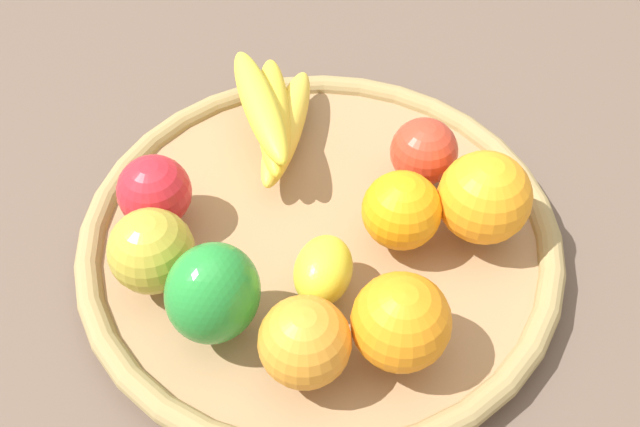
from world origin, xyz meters
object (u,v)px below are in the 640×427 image
(banana_bunch, at_px, (273,116))
(lemon_0, at_px, (323,270))
(orange_3, at_px, (402,210))
(apple_1, at_px, (152,253))
(orange_0, at_px, (401,322))
(bell_pepper, at_px, (213,293))
(orange_2, at_px, (305,342))
(apple_2, at_px, (154,192))
(orange_1, at_px, (484,198))
(apple_0, at_px, (424,152))

(banana_bunch, height_order, lemon_0, banana_bunch)
(lemon_0, relative_size, orange_3, 0.94)
(apple_1, bearing_deg, orange_0, 49.82)
(bell_pepper, xyz_separation_m, orange_0, (0.07, 0.13, -0.01))
(orange_0, bearing_deg, orange_2, -99.20)
(apple_2, bearing_deg, orange_1, 65.92)
(banana_bunch, xyz_separation_m, apple_0, (0.10, 0.12, 0.00))
(orange_3, bearing_deg, apple_2, -117.44)
(orange_2, distance_m, apple_2, 0.21)
(orange_2, distance_m, apple_0, 0.24)
(orange_2, bearing_deg, orange_3, 126.57)
(orange_1, distance_m, lemon_0, 0.16)
(orange_3, xyz_separation_m, apple_1, (-0.03, -0.21, 0.00))
(banana_bunch, bearing_deg, apple_0, 49.22)
(orange_1, bearing_deg, lemon_0, -86.29)
(orange_2, bearing_deg, apple_2, -160.04)
(orange_1, distance_m, apple_0, 0.08)
(bell_pepper, distance_m, apple_0, 0.25)
(orange_2, height_order, apple_2, orange_2)
(apple_1, bearing_deg, apple_2, 165.50)
(bell_pepper, height_order, orange_3, bell_pepper)
(banana_bunch, xyz_separation_m, lemon_0, (0.19, -0.02, -0.01))
(banana_bunch, relative_size, lemon_0, 2.59)
(banana_bunch, height_order, orange_3, orange_3)
(orange_1, bearing_deg, apple_1, -100.04)
(orange_2, relative_size, lemon_0, 1.09)
(orange_2, height_order, orange_3, orange_2)
(orange_3, relative_size, apple_1, 0.97)
(orange_2, height_order, banana_bunch, orange_2)
(orange_3, bearing_deg, orange_2, -53.43)
(orange_2, height_order, orange_0, orange_0)
(banana_bunch, xyz_separation_m, apple_1, (0.13, -0.15, 0.01))
(orange_2, distance_m, orange_1, 0.21)
(orange_1, xyz_separation_m, apple_1, (-0.05, -0.29, -0.01))
(lemon_0, height_order, apple_0, apple_0)
(orange_2, bearing_deg, orange_1, 110.99)
(apple_1, bearing_deg, banana_bunch, 130.34)
(apple_0, xyz_separation_m, orange_3, (0.06, -0.05, 0.00))
(orange_3, bearing_deg, banana_bunch, -158.42)
(bell_pepper, relative_size, orange_0, 1.14)
(orange_2, relative_size, apple_1, 0.99)
(orange_2, relative_size, apple_0, 1.13)
(bell_pepper, bearing_deg, orange_0, 124.56)
(banana_bunch, relative_size, orange_0, 2.18)
(orange_2, distance_m, banana_bunch, 0.26)
(apple_0, bearing_deg, orange_0, -31.81)
(orange_2, relative_size, orange_0, 0.92)
(orange_2, bearing_deg, apple_1, -144.86)
(orange_2, distance_m, orange_0, 0.08)
(orange_3, xyz_separation_m, orange_0, (0.11, -0.05, 0.00))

